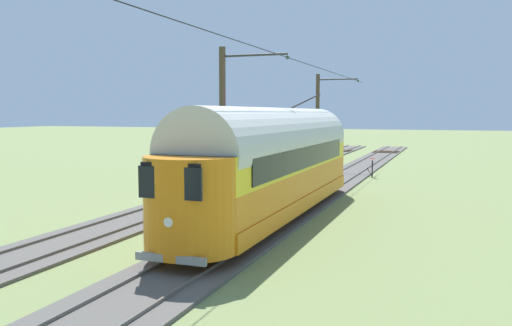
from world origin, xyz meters
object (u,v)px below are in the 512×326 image
Objects in this scene: catenary_pole_mid_near at (225,124)px; switch_stand at (372,167)px; track_end_bumper at (281,166)px; catenary_pole_foreground at (319,119)px; vintage_streetcar at (275,161)px.

switch_stand is (-4.46, -13.22, -2.92)m from catenary_pole_mid_near.
switch_stand is 0.69× the size of track_end_bumper.
switch_stand is 6.67m from track_end_bumper.
catenary_pole_foreground is 17.21m from catenary_pole_mid_near.
catenary_pole_mid_near is 5.59× the size of switch_stand.
vintage_streetcar is at bearing 150.59° from catenary_pole_mid_near.
catenary_pole_mid_near is 15.15m from track_end_bumper.
catenary_pole_mid_near is at bearing 90.00° from catenary_pole_foreground.
track_end_bumper is (6.51, -1.44, -0.30)m from switch_stand.
track_end_bumper is (2.05, -14.66, -3.23)m from catenary_pole_mid_near.
vintage_streetcar is at bearing 98.49° from catenary_pole_foreground.
catenary_pole_foreground is 1.00× the size of catenary_pole_mid_near.
track_end_bumper is at bearing 51.28° from catenary_pole_foreground.
catenary_pole_foreground is 6.66m from switch_stand.
catenary_pole_foreground is at bearing -81.51° from vintage_streetcar.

